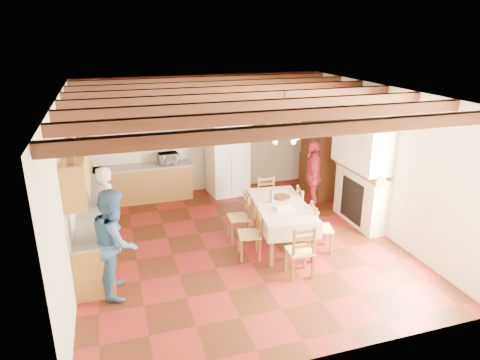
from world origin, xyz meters
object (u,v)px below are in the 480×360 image
at_px(chair_end_near, 300,250).
at_px(person_man, 109,209).
at_px(person_woman_red, 313,176).
at_px(chair_right_near, 321,227).
at_px(chair_end_far, 269,199).
at_px(person_woman_blue, 116,242).
at_px(hutch, 318,153).
at_px(dining_table, 281,208).
at_px(refrigerator, 227,158).
at_px(chair_right_far, 307,209).
at_px(microwave, 168,158).
at_px(chair_left_far, 238,216).
at_px(chair_left_near, 249,233).

bearing_deg(chair_end_near, person_man, -29.13).
xyz_separation_m(person_man, person_woman_red, (4.50, 0.50, 0.01)).
xyz_separation_m(chair_right_near, chair_end_far, (-0.45, 1.63, 0.00)).
bearing_deg(person_woman_blue, chair_end_far, -55.55).
bearing_deg(hutch, chair_end_far, -146.06).
bearing_deg(person_man, chair_right_near, -127.78).
distance_m(dining_table, chair_right_near, 0.86).
distance_m(refrigerator, chair_end_far, 1.96).
bearing_deg(chair_right_far, chair_end_far, 46.62).
height_order(chair_end_near, microwave, microwave).
xyz_separation_m(hutch, person_woman_blue, (-5.08, -3.03, -0.20)).
height_order(chair_end_far, microwave, microwave).
height_order(chair_right_near, person_woman_red, person_woman_red).
xyz_separation_m(hutch, chair_left_far, (-2.69, -1.85, -0.60)).
height_order(person_man, microwave, person_man).
distance_m(chair_right_far, person_woman_blue, 4.05).
bearing_deg(person_man, microwave, -51.57).
height_order(refrigerator, microwave, refrigerator).
bearing_deg(person_man, dining_table, -122.65).
distance_m(chair_end_far, person_woman_blue, 3.80).
bearing_deg(person_woman_red, chair_left_near, -29.53).
height_order(dining_table, chair_right_near, chair_right_near).
height_order(person_woman_blue, microwave, person_woman_blue).
bearing_deg(refrigerator, chair_right_far, -74.57).
height_order(hutch, person_woman_red, hutch).
distance_m(dining_table, person_woman_red, 1.81).
bearing_deg(chair_end_near, refrigerator, -85.15).
distance_m(chair_right_far, microwave, 3.72).
height_order(hutch, person_woman_blue, hutch).
height_order(chair_right_near, person_woman_blue, person_woman_blue).
xyz_separation_m(chair_end_far, person_man, (-3.37, -0.35, 0.36)).
height_order(chair_left_near, chair_right_near, same).
bearing_deg(chair_left_near, hutch, 143.92).
xyz_separation_m(refrigerator, chair_left_near, (-0.52, -3.31, -0.46)).
bearing_deg(chair_right_near, chair_left_far, 67.59).
bearing_deg(chair_right_near, chair_end_far, 28.16).
bearing_deg(dining_table, chair_end_far, 80.99).
bearing_deg(chair_left_far, chair_right_near, 59.21).
bearing_deg(chair_end_near, chair_end_far, -94.34).
bearing_deg(chair_left_far, microwave, -155.35).
xyz_separation_m(chair_left_near, chair_right_near, (1.39, -0.18, 0.00)).
height_order(hutch, chair_right_far, hutch).
bearing_deg(refrigerator, person_woman_red, -53.62).
relative_size(hutch, person_man, 1.29).
bearing_deg(refrigerator, dining_table, -90.97).
bearing_deg(person_woman_red, chair_end_far, -59.86).
distance_m(refrigerator, chair_end_near, 4.18).
height_order(chair_end_near, chair_end_far, same).
bearing_deg(microwave, chair_right_far, -52.41).
bearing_deg(microwave, chair_end_near, -74.43).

